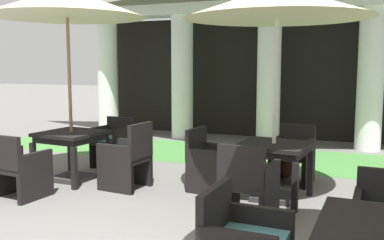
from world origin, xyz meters
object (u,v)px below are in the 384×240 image
at_px(patio_umbrella_near_foreground, 67,4).
at_px(patio_table_mid_right, 274,152).
at_px(patio_chair_mid_right_south, 248,185).
at_px(patio_chair_mid_right_west, 209,162).
at_px(patio_chair_near_foreground_south, 18,168).
at_px(terracotta_urn, 287,165).
at_px(patio_chair_near_foreground_east, 127,159).
at_px(patio_chair_mid_right_north, 293,156).
at_px(patio_chair_near_foreground_north, 113,143).
at_px(patio_table_near_foreground, 72,139).
at_px(patio_umbrella_mid_right, 277,4).

height_order(patio_umbrella_near_foreground, patio_table_mid_right, patio_umbrella_near_foreground).
distance_m(patio_chair_mid_right_south, patio_chair_mid_right_west, 1.31).
xyz_separation_m(patio_umbrella_near_foreground, patio_chair_mid_right_south, (2.91, -0.73, -2.19)).
height_order(patio_umbrella_near_foreground, patio_chair_mid_right_west, patio_umbrella_near_foreground).
bearing_deg(patio_chair_near_foreground_south, terracotta_urn, 42.66).
bearing_deg(patio_chair_near_foreground_east, terracotta_urn, -48.69).
relative_size(patio_chair_mid_right_south, patio_chair_mid_right_west, 1.04).
bearing_deg(patio_chair_mid_right_west, patio_umbrella_near_foreground, -76.26).
xyz_separation_m(patio_chair_near_foreground_east, patio_chair_mid_right_north, (2.09, 1.19, -0.02)).
height_order(patio_chair_mid_right_south, terracotta_urn, patio_chair_mid_right_south).
bearing_deg(patio_chair_near_foreground_north, patio_chair_near_foreground_south, 90.00).
relative_size(patio_chair_mid_right_north, terracotta_urn, 1.77).
bearing_deg(patio_table_near_foreground, patio_chair_near_foreground_east, -4.91).
bearing_deg(patio_table_near_foreground, patio_chair_mid_right_west, 7.81).
bearing_deg(patio_umbrella_mid_right, patio_chair_near_foreground_south, -158.81).
distance_m(patio_chair_near_foreground_north, patio_chair_mid_right_north, 3.02).
bearing_deg(patio_chair_near_foreground_north, patio_umbrella_mid_right, 169.41).
bearing_deg(patio_chair_near_foreground_south, patio_table_near_foreground, 90.00).
relative_size(patio_umbrella_mid_right, terracotta_urn, 5.79).
distance_m(patio_umbrella_near_foreground, patio_chair_mid_right_north, 3.96).
bearing_deg(patio_umbrella_near_foreground, patio_table_mid_right, 3.62).
distance_m(patio_table_near_foreground, patio_chair_mid_right_south, 3.01).
distance_m(patio_umbrella_near_foreground, patio_chair_near_foreground_south, 2.43).
bearing_deg(patio_chair_near_foreground_south, patio_table_mid_right, 26.09).
height_order(patio_chair_near_foreground_north, patio_chair_mid_right_west, patio_chair_mid_right_west).
relative_size(patio_table_near_foreground, patio_chair_mid_right_south, 1.04).
distance_m(patio_chair_mid_right_north, patio_chair_mid_right_south, 1.84).
distance_m(patio_table_near_foreground, terracotta_urn, 3.31).
height_order(patio_chair_near_foreground_east, patio_table_mid_right, patio_chair_near_foreground_east).
height_order(patio_umbrella_near_foreground, patio_umbrella_mid_right, patio_umbrella_near_foreground).
bearing_deg(patio_chair_near_foreground_south, patio_chair_mid_right_north, 38.47).
bearing_deg(patio_chair_near_foreground_east, patio_chair_mid_right_south, -103.73).
bearing_deg(patio_umbrella_mid_right, patio_chair_near_foreground_east, -172.10).
xyz_separation_m(patio_umbrella_near_foreground, terracotta_urn, (2.98, 1.37, -2.40)).
bearing_deg(patio_table_mid_right, patio_chair_near_foreground_south, -158.81).
xyz_separation_m(patio_chair_mid_right_north, patio_chair_mid_right_south, (-0.19, -1.83, 0.01)).
relative_size(patio_umbrella_near_foreground, terracotta_urn, 6.09).
relative_size(patio_chair_near_foreground_north, terracotta_urn, 1.75).
distance_m(patio_table_mid_right, terracotta_urn, 1.25).
bearing_deg(patio_chair_mid_right_south, patio_umbrella_mid_right, 90.00).
xyz_separation_m(patio_table_mid_right, patio_chair_mid_right_west, (-0.92, 0.10, -0.23)).
bearing_deg(patio_chair_mid_right_west, terracotta_urn, 146.31).
distance_m(patio_chair_near_foreground_south, patio_chair_mid_right_north, 3.83).
xyz_separation_m(patio_table_near_foreground, patio_chair_near_foreground_north, (0.09, 1.00, -0.22)).
relative_size(patio_chair_mid_right_north, patio_chair_mid_right_south, 0.95).
relative_size(patio_umbrella_near_foreground, patio_chair_mid_right_south, 3.27).
xyz_separation_m(patio_chair_near_foreground_north, patio_chair_mid_right_west, (2.00, -0.71, -0.02)).
relative_size(patio_table_mid_right, patio_umbrella_mid_right, 0.34).
relative_size(patio_chair_near_foreground_north, patio_chair_near_foreground_east, 0.89).
bearing_deg(terracotta_urn, patio_table_near_foreground, -155.36).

